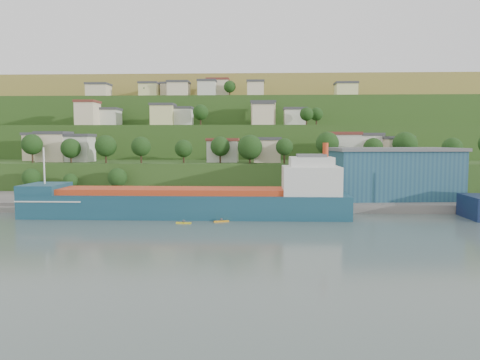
# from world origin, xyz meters

# --- Properties ---
(ground) EXTENTS (500.00, 500.00, 0.00)m
(ground) POSITION_xyz_m (0.00, 0.00, 0.00)
(ground) COLOR #4C5D55
(ground) RESTS_ON ground
(quay) EXTENTS (220.00, 26.00, 4.00)m
(quay) POSITION_xyz_m (20.00, 28.00, 0.00)
(quay) COLOR slate
(quay) RESTS_ON ground
(pebble_beach) EXTENTS (40.00, 18.00, 2.40)m
(pebble_beach) POSITION_xyz_m (-55.00, 22.00, 0.00)
(pebble_beach) COLOR slate
(pebble_beach) RESTS_ON ground
(hillside) EXTENTS (360.00, 211.24, 96.00)m
(hillside) POSITION_xyz_m (-0.05, 168.70, 0.08)
(hillside) COLOR #284719
(hillside) RESTS_ON ground
(cargo_ship_near) EXTENTS (70.61, 11.42, 18.15)m
(cargo_ship_near) POSITION_xyz_m (-10.61, 9.26, 2.90)
(cargo_ship_near) COLOR #153C4F
(cargo_ship_near) RESTS_ON ground
(warehouse) EXTENTS (32.65, 21.84, 12.80)m
(warehouse) POSITION_xyz_m (36.85, 28.44, 8.43)
(warehouse) COLOR navy
(warehouse) RESTS_ON quay
(caravan) EXTENTS (6.59, 4.08, 2.86)m
(caravan) POSITION_xyz_m (-50.60, 20.15, 2.63)
(caravan) COLOR white
(caravan) RESTS_ON pebble_beach
(dinghy) EXTENTS (4.86, 2.81, 0.91)m
(dinghy) POSITION_xyz_m (-40.24, 17.62, 1.66)
(dinghy) COLOR silver
(dinghy) RESTS_ON pebble_beach
(kayak_orange) EXTENTS (3.14, 1.50, 0.78)m
(kayak_orange) POSITION_xyz_m (-4.57, 2.87, 0.23)
(kayak_orange) COLOR orange
(kayak_orange) RESTS_ON ground
(kayak_yellow) EXTENTS (3.13, 0.87, 0.77)m
(kayak_yellow) POSITION_xyz_m (-12.00, 0.63, 0.23)
(kayak_yellow) COLOR yellow
(kayak_yellow) RESTS_ON ground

